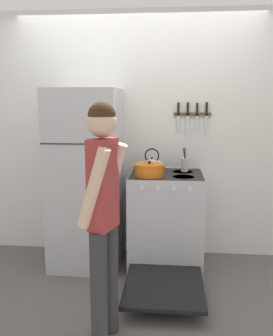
% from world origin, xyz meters
% --- Properties ---
extents(ground_plane, '(14.00, 14.00, 0.00)m').
position_xyz_m(ground_plane, '(0.00, 0.00, 0.00)').
color(ground_plane, '#5B5654').
extents(wall_back, '(10.00, 0.06, 2.55)m').
position_xyz_m(wall_back, '(0.00, 0.03, 1.27)').
color(wall_back, silver).
rests_on(wall_back, ground_plane).
extents(refrigerator, '(0.67, 0.71, 1.76)m').
position_xyz_m(refrigerator, '(-0.49, -0.34, 0.88)').
color(refrigerator, '#B7BABF').
rests_on(refrigerator, ground_plane).
extents(stove_range, '(0.72, 1.40, 0.94)m').
position_xyz_m(stove_range, '(0.30, -0.36, 0.47)').
color(stove_range, silver).
rests_on(stove_range, ground_plane).
extents(dutch_oven_pot, '(0.32, 0.28, 0.15)m').
position_xyz_m(dutch_oven_pot, '(0.14, -0.45, 1.00)').
color(dutch_oven_pot, orange).
rests_on(dutch_oven_pot, stove_range).
extents(tea_kettle, '(0.24, 0.19, 0.23)m').
position_xyz_m(tea_kettle, '(0.15, -0.19, 1.01)').
color(tea_kettle, silver).
rests_on(tea_kettle, stove_range).
extents(utensil_jar, '(0.08, 0.08, 0.25)m').
position_xyz_m(utensil_jar, '(0.48, -0.19, 1.01)').
color(utensil_jar, '#B7BABF').
rests_on(utensil_jar, stove_range).
extents(person, '(0.33, 0.39, 1.64)m').
position_xyz_m(person, '(-0.10, -1.56, 0.94)').
color(person, '#2D2D30').
rests_on(person, ground_plane).
extents(wall_knife_strip, '(0.38, 0.03, 0.34)m').
position_xyz_m(wall_knife_strip, '(0.55, -0.02, 1.51)').
color(wall_knife_strip, brown).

